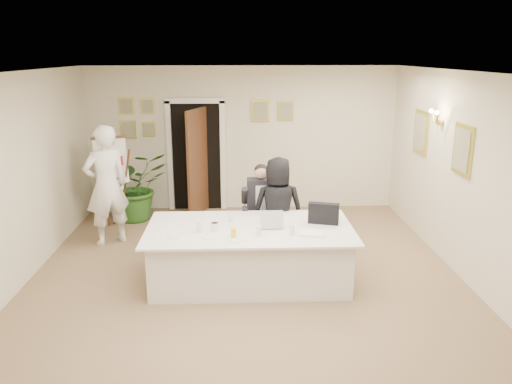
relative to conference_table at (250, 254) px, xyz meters
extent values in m
plane|color=olive|center=(-0.05, -0.11, -0.39)|extent=(7.00, 7.00, 0.00)
cube|color=white|center=(-0.05, -0.11, 2.41)|extent=(6.00, 7.00, 0.02)
cube|color=beige|center=(-0.05, 3.39, 1.01)|extent=(6.00, 0.10, 2.80)
cube|color=beige|center=(-0.05, -3.61, 1.01)|extent=(6.00, 0.10, 2.80)
cube|color=beige|center=(-3.05, -0.11, 1.01)|extent=(0.10, 7.00, 2.80)
cube|color=beige|center=(2.95, -0.11, 1.01)|extent=(0.10, 7.00, 2.80)
cube|color=black|center=(-0.95, 3.36, 0.66)|extent=(0.92, 0.06, 2.10)
cube|color=white|center=(-1.47, 3.33, 0.66)|extent=(0.10, 0.06, 2.20)
cube|color=white|center=(-0.43, 3.33, 0.66)|extent=(0.10, 0.06, 2.20)
cube|color=#3A1D12|center=(-0.90, 2.94, 0.64)|extent=(0.33, 0.81, 2.02)
cube|color=white|center=(0.00, 0.00, -0.02)|extent=(2.58, 1.29, 0.75)
cube|color=white|center=(0.00, 0.00, 0.37)|extent=(2.76, 1.47, 0.03)
cube|color=white|center=(-2.38, 2.25, 0.82)|extent=(0.58, 0.38, 0.79)
imported|color=white|center=(-2.25, 1.49, 0.59)|extent=(0.85, 0.79, 1.96)
imported|color=black|center=(0.45, 0.79, 0.39)|extent=(0.77, 0.51, 1.57)
imported|color=#27561C|center=(-2.05, 2.73, 0.25)|extent=(1.50, 1.44, 1.28)
cube|color=black|center=(1.01, 0.12, 0.53)|extent=(0.43, 0.22, 0.29)
cube|color=white|center=(0.79, -0.31, 0.40)|extent=(0.35, 0.28, 0.03)
cylinder|color=white|center=(-0.95, -0.30, 0.39)|extent=(0.24, 0.24, 0.01)
cylinder|color=white|center=(-0.51, -0.36, 0.39)|extent=(0.23, 0.23, 0.01)
cylinder|color=white|center=(-0.17, -0.45, 0.39)|extent=(0.27, 0.27, 0.01)
cylinder|color=silver|center=(-0.66, -0.15, 0.45)|extent=(0.08, 0.08, 0.14)
cylinder|color=silver|center=(0.11, -0.34, 0.45)|extent=(0.09, 0.09, 0.14)
cylinder|color=silver|center=(0.53, -0.31, 0.45)|extent=(0.08, 0.08, 0.14)
cylinder|color=silver|center=(-0.25, 0.24, 0.45)|extent=(0.07, 0.07, 0.14)
cylinder|color=yellow|center=(-0.21, -0.40, 0.45)|extent=(0.08, 0.08, 0.13)
cylinder|color=silver|center=(-0.46, -0.11, 0.44)|extent=(0.10, 0.10, 0.11)
camera|label=1|loc=(-0.16, -6.30, 2.64)|focal=35.00mm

